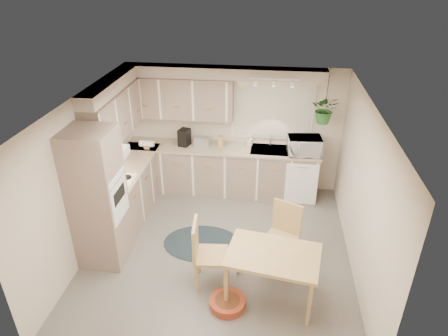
{
  "coord_description": "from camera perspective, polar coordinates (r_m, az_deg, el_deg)",
  "views": [
    {
      "loc": [
        0.7,
        -4.89,
        4.09
      ],
      "look_at": [
        0.01,
        0.55,
        1.17
      ],
      "focal_mm": 32.0,
      "sensor_mm": 36.0,
      "label": 1
    }
  ],
  "objects": [
    {
      "name": "counter_back",
      "position": [
        7.44,
        -0.38,
        2.83
      ],
      "size": [
        3.64,
        0.64,
        0.04
      ],
      "primitive_type": "cube",
      "color": "tan",
      "rests_on": "base_cab_back"
    },
    {
      "name": "upper_cab_back",
      "position": [
        7.38,
        -6.53,
        9.97
      ],
      "size": [
        2.0,
        0.35,
        0.75
      ],
      "primitive_type": "cube",
      "color": "gray",
      "rests_on": "wall_back"
    },
    {
      "name": "dishwasher_front",
      "position": [
        7.38,
        10.95,
        -2.32
      ],
      "size": [
        0.58,
        0.02,
        0.83
      ],
      "primitive_type": "cube",
      "color": "white",
      "rests_on": "base_cab_back"
    },
    {
      "name": "braided_rug",
      "position": [
        6.54,
        -3.2,
        -10.64
      ],
      "size": [
        1.28,
        0.99,
        0.01
      ],
      "primitive_type": "ellipsoid",
      "rotation": [
        0.0,
        0.0,
        0.05
      ],
      "color": "black",
      "rests_on": "floor"
    },
    {
      "name": "cooktop",
      "position": [
        6.51,
        -15.2,
        -1.91
      ],
      "size": [
        0.52,
        0.58,
        0.02
      ],
      "primitive_type": "cube",
      "color": "white",
      "rests_on": "counter_left"
    },
    {
      "name": "window_blinds",
      "position": [
        7.39,
        6.9,
        8.13
      ],
      "size": [
        1.4,
        0.02,
        1.0
      ],
      "primitive_type": "cube",
      "color": "white",
      "rests_on": "wall_back"
    },
    {
      "name": "wall_back",
      "position": [
        7.59,
        1.43,
        5.64
      ],
      "size": [
        4.0,
        0.04,
        2.4
      ],
      "primitive_type": "cube",
      "color": "beige",
      "rests_on": "floor"
    },
    {
      "name": "window_frame",
      "position": [
        7.4,
        6.91,
        8.15
      ],
      "size": [
        1.5,
        0.02,
        1.1
      ],
      "primitive_type": "cube",
      "color": "silver",
      "rests_on": "wall_back"
    },
    {
      "name": "counter_left",
      "position": [
        7.0,
        -13.59,
        0.24
      ],
      "size": [
        0.64,
        1.89,
        0.04
      ],
      "primitive_type": "cube",
      "color": "tan",
      "rests_on": "base_cab_left"
    },
    {
      "name": "floor",
      "position": [
        6.41,
        -0.71,
        -11.62
      ],
      "size": [
        4.2,
        4.2,
        0.0
      ],
      "primitive_type": "plane",
      "color": "slate",
      "rests_on": "ground"
    },
    {
      "name": "wall_left",
      "position": [
        6.29,
        -19.15,
        -1.02
      ],
      "size": [
        0.04,
        4.2,
        2.4
      ],
      "primitive_type": "cube",
      "color": "beige",
      "rests_on": "floor"
    },
    {
      "name": "oven_stack",
      "position": [
        5.93,
        -17.58,
        -4.24
      ],
      "size": [
        0.65,
        0.65,
        2.1
      ],
      "primitive_type": "cube",
      "color": "gray",
      "rests_on": "floor"
    },
    {
      "name": "toaster",
      "position": [
        7.48,
        -3.09,
        3.81
      ],
      "size": [
        0.31,
        0.21,
        0.18
      ],
      "primitive_type": "cube",
      "rotation": [
        0.0,
        0.0,
        -0.15
      ],
      "color": "#A0A2A7",
      "rests_on": "counter_back"
    },
    {
      "name": "wall_clock",
      "position": [
        7.23,
        2.71,
        12.69
      ],
      "size": [
        0.3,
        0.03,
        0.3
      ],
      "primitive_type": "cylinder",
      "rotation": [
        1.57,
        0.0,
        0.0
      ],
      "color": "#EDB753",
      "rests_on": "wall_back"
    },
    {
      "name": "sink",
      "position": [
        7.41,
        6.55,
        2.32
      ],
      "size": [
        0.7,
        0.48,
        0.1
      ],
      "primitive_type": "cube",
      "color": "#A0A2A7",
      "rests_on": "counter_back"
    },
    {
      "name": "pet_bed",
      "position": [
        5.54,
        0.5,
        -18.71
      ],
      "size": [
        0.63,
        0.63,
        0.11
      ],
      "primitive_type": "cylinder",
      "rotation": [
        0.0,
        0.0,
        -0.43
      ],
      "color": "#B64324",
      "rests_on": "floor"
    },
    {
      "name": "hanging_plant",
      "position": [
        7.05,
        14.2,
        7.71
      ],
      "size": [
        0.52,
        0.56,
        0.39
      ],
      "primitive_type": "imported",
      "rotation": [
        0.0,
        0.0,
        -0.16
      ],
      "color": "#265C25",
      "rests_on": "ceiling"
    },
    {
      "name": "microwave",
      "position": [
        7.24,
        11.41,
        3.39
      ],
      "size": [
        0.62,
        0.39,
        0.4
      ],
      "primitive_type": "imported",
      "rotation": [
        0.0,
        0.0,
        0.11
      ],
      "color": "white",
      "rests_on": "counter_back"
    },
    {
      "name": "coffee_maker",
      "position": [
        7.49,
        -5.68,
        4.38
      ],
      "size": [
        0.23,
        0.26,
        0.32
      ],
      "primitive_type": "cube",
      "rotation": [
        0.0,
        0.0,
        -0.26
      ],
      "color": "black",
      "rests_on": "counter_back"
    },
    {
      "name": "soap_bottle",
      "position": [
        7.52,
        3.71,
        3.57
      ],
      "size": [
        0.14,
        0.21,
        0.09
      ],
      "primitive_type": "imported",
      "rotation": [
        0.0,
        0.0,
        -0.26
      ],
      "color": "white",
      "rests_on": "counter_back"
    },
    {
      "name": "dining_table",
      "position": [
        5.47,
        6.82,
        -15.03
      ],
      "size": [
        1.28,
        0.96,
        0.74
      ],
      "primitive_type": "cube",
      "rotation": [
        0.0,
        0.0,
        -0.16
      ],
      "color": "tan",
      "rests_on": "floor"
    },
    {
      "name": "ceiling",
      "position": [
        5.22,
        -0.87,
        9.14
      ],
      "size": [
        4.2,
        4.2,
        0.0
      ],
      "primitive_type": "plane",
      "color": "white",
      "rests_on": "wall_back"
    },
    {
      "name": "knife_block",
      "position": [
        7.45,
        -0.47,
        3.86
      ],
      "size": [
        0.09,
        0.09,
        0.2
      ],
      "primitive_type": "cube",
      "rotation": [
        0.0,
        0.0,
        -0.03
      ],
      "color": "tan",
      "rests_on": "counter_back"
    },
    {
      "name": "wall_oven_face",
      "position": [
        5.81,
        -14.69,
        -4.52
      ],
      "size": [
        0.02,
        0.56,
        0.58
      ],
      "primitive_type": "cube",
      "color": "white",
      "rests_on": "oven_stack"
    },
    {
      "name": "chair_back",
      "position": [
        5.88,
        8.05,
        -9.92
      ],
      "size": [
        0.61,
        0.61,
        0.99
      ],
      "primitive_type": "cube",
      "rotation": [
        0.0,
        0.0,
        2.73
      ],
      "color": "tan",
      "rests_on": "floor"
    },
    {
      "name": "chair_left",
      "position": [
        5.56,
        -1.82,
        -12.14
      ],
      "size": [
        0.51,
        0.51,
        1.0
      ],
      "primitive_type": "cube",
      "rotation": [
        0.0,
        0.0,
        -1.48
      ],
      "color": "tan",
      "rests_on": "floor"
    },
    {
      "name": "base_cab_back",
      "position": [
        7.66,
        -0.36,
        -0.32
      ],
      "size": [
        3.6,
        0.6,
        0.9
      ],
      "primitive_type": "cube",
      "color": "gray",
      "rests_on": "floor"
    },
    {
      "name": "base_cab_left",
      "position": [
        7.22,
        -13.25,
        -3.05
      ],
      "size": [
        0.6,
        1.85,
        0.9
      ],
      "primitive_type": "cube",
      "color": "gray",
      "rests_on": "floor"
    },
    {
      "name": "range_hood",
      "position": [
        6.31,
        -15.87,
        1.69
      ],
      "size": [
        0.4,
        0.6,
        0.14
      ],
      "primitive_type": "cube",
      "color": "white",
      "rests_on": "upper_cab_left"
    },
    {
      "name": "soffit_back",
      "position": [
        7.12,
        -0.24,
        13.48
      ],
      "size": [
        3.6,
        0.3,
        0.2
      ],
      "primitive_type": "cube",
      "color": "beige",
      "rests_on": "wall_back"
    },
    {
      "name": "wall_front",
      "position": [
        4.07,
        -5.08,
        -17.28
      ],
      "size": [
        4.0,
        0.04,
        2.4
      ],
      "primitive_type": "cube",
      "color": "beige",
      "rests_on": "floor"
    },
    {
      "name": "wall_right",
      "position": [
        5.82,
        19.15,
        -3.45
      ],
      "size": [
        0.04,
        4.2,
        2.4
      ],
      "primitive_type": "cube",
      "color": "beige",
      "rests_on": "floor"
    },
    {
      "name": "soffit_left",
      "position": [
        6.66,
        -15.88,
        11.4
      ],
      "size": [
        0.3,
        2.0,
        0.2
      ],
      "primitive_type": "cube",
      "color": "beige",
      "rests_on": "wall_left"
    },
    {
      "name": "track_light_bar",
      "position": [
        6.67,
        7.17,
        12.52
      ],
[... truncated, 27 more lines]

